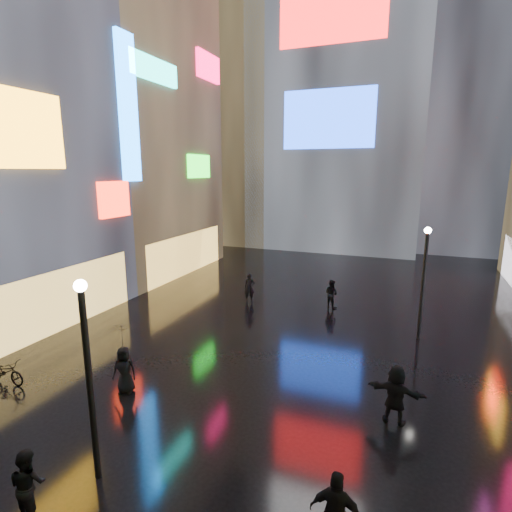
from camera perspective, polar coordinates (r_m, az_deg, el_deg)
The scene contains 14 objects.
ground at distance 21.24m, azimuth 8.01°, elevation -9.00°, with size 140.00×140.00×0.00m, color black.
building_left_far at distance 32.71m, azimuth -18.23°, elevation 17.47°, with size 10.28×12.00×22.00m.
tower_main at distance 45.93m, azimuth 12.76°, elevation 28.82°, with size 16.00×14.20×42.00m.
tower_flank_right at distance 46.51m, azimuth 28.92°, elevation 22.37°, with size 12.00×12.00×34.00m, color black.
tower_flank_left at distance 45.57m, azimuth -2.75°, elevation 18.91°, with size 10.00×10.00×26.00m, color black.
lamp_near at distance 10.67m, azimuth -22.82°, elevation -14.86°, with size 0.30×0.30×5.20m.
lamp_far at distance 19.40m, azimuth 22.83°, elevation -2.77°, with size 0.30×0.30×5.20m.
pedestrian_1 at distance 11.33m, azimuth -29.79°, elevation -26.40°, with size 0.81×0.63×1.67m, color black.
pedestrian_4 at distance 15.12m, azimuth -18.28°, elevation -15.19°, with size 0.81×0.53×1.67m, color black.
pedestrian_5 at distance 13.54m, azimuth 19.31°, elevation -18.18°, with size 1.73×0.55×1.87m, color black.
pedestrian_6 at distance 23.51m, azimuth -0.96°, elevation -4.59°, with size 0.62×0.41×1.70m, color black.
pedestrian_7 at distance 23.01m, azimuth 10.71°, elevation -5.32°, with size 0.77×0.60×1.59m, color black.
umbrella_2 at distance 14.60m, azimuth -18.61°, elevation -10.80°, with size 0.92×0.93×0.84m, color black.
bicycle at distance 17.64m, azimuth -32.17°, elevation -13.79°, with size 0.60×1.73×0.91m, color black.
Camera 1 is at (4.45, 0.67, 7.62)m, focal length 28.00 mm.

